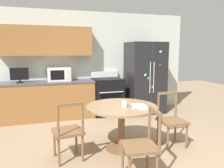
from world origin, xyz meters
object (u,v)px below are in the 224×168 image
refrigerator (145,78)px  microwave (59,74)px  dining_chair_left (68,132)px  dining_chair_near (142,146)px  oven_range (107,96)px  candle_glass (125,104)px  dining_chair_right (171,120)px  countertop_tv (19,75)px

refrigerator → microwave: 2.20m
dining_chair_left → dining_chair_near: bearing=-50.5°
refrigerator → oven_range: 1.10m
oven_range → dining_chair_left: oven_range is taller
microwave → refrigerator: bearing=-3.9°
oven_range → candle_glass: bearing=-98.6°
refrigerator → oven_range: bearing=176.1°
microwave → dining_chair_left: (-0.03, -2.23, -0.62)m
oven_range → candle_glass: size_ratio=11.53×
dining_chair_right → countertop_tv: bearing=-38.1°
oven_range → dining_chair_left: bearing=-119.5°
microwave → dining_chair_right: bearing=-52.3°
oven_range → microwave: bearing=176.1°
oven_range → dining_chair_near: oven_range is taller
countertop_tv → dining_chair_right: bearing=-40.0°
oven_range → candle_glass: (-0.32, -2.10, 0.31)m
microwave → countertop_tv: 0.88m
microwave → dining_chair_right: microwave is taller
countertop_tv → dining_chair_right: (2.58, -2.17, -0.65)m
countertop_tv → dining_chair_left: size_ratio=0.44×
candle_glass → dining_chair_near: bearing=-95.0°
countertop_tv → dining_chair_near: bearing=-60.5°
microwave → dining_chair_left: 2.32m
refrigerator → microwave: bearing=176.1°
countertop_tv → candle_glass: bearing=-50.9°
countertop_tv → candle_glass: size_ratio=4.21×
dining_chair_near → oven_range: bearing=-1.0°
refrigerator → candle_glass: bearing=-123.1°
dining_chair_near → candle_glass: dining_chair_near is taller
refrigerator → microwave: size_ratio=3.40×
refrigerator → dining_chair_left: bearing=-136.8°
dining_chair_left → candle_glass: (0.90, 0.05, 0.34)m
microwave → candle_glass: (0.86, -2.18, -0.28)m
dining_chair_right → microwave: bearing=-50.4°
dining_chair_right → refrigerator: bearing=-101.1°
candle_glass → refrigerator: bearing=56.9°
candle_glass → countertop_tv: bearing=129.1°
refrigerator → oven_range: refrigerator is taller
refrigerator → countertop_tv: size_ratio=4.65×
refrigerator → candle_glass: refrigerator is taller
refrigerator → dining_chair_left: size_ratio=2.03×
refrigerator → candle_glass: (-1.33, -2.04, -0.14)m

